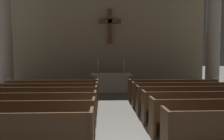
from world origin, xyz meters
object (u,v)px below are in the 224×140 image
(pew_left_row_2, at_px, (12,120))
(candlestick_right, at_px, (124,69))
(pew_right_row_3, at_px, (208,107))
(pew_right_row_6, at_px, (172,90))
(column_right_second, at_px, (213,34))
(pew_left_row_6, at_px, (53,91))
(altar, at_px, (111,82))
(pew_left_row_3, at_px, (27,109))
(pew_left_row_5, at_px, (47,95))
(column_left_second, at_px, (5,33))
(pew_left_row_4, at_px, (39,101))
(candlestick_left, at_px, (98,69))
(pew_right_row_4, at_px, (193,100))
(pew_right_row_5, at_px, (181,94))

(pew_left_row_2, height_order, candlestick_right, candlestick_right)
(candlestick_right, bearing_deg, pew_right_row_3, -72.23)
(pew_right_row_6, bearing_deg, column_right_second, 36.31)
(pew_left_row_2, bearing_deg, column_right_second, 38.47)
(pew_left_row_6, bearing_deg, altar, 45.58)
(pew_left_row_3, bearing_deg, candlestick_right, 60.59)
(pew_left_row_5, distance_m, column_right_second, 8.89)
(pew_right_row_6, height_order, column_left_second, column_left_second)
(pew_left_row_4, relative_size, altar, 1.72)
(pew_left_row_4, xyz_separation_m, column_left_second, (-2.81, 4.17, 2.63))
(pew_left_row_2, xyz_separation_m, pew_right_row_6, (5.09, 4.22, 0.00))
(pew_right_row_6, relative_size, candlestick_right, 4.92)
(candlestick_left, height_order, candlestick_right, same)
(pew_left_row_2, bearing_deg, pew_right_row_6, 39.61)
(pew_left_row_3, relative_size, pew_left_row_4, 1.00)
(pew_right_row_4, distance_m, candlestick_left, 5.77)
(pew_left_row_2, distance_m, pew_left_row_3, 1.05)
(pew_left_row_6, relative_size, pew_right_row_5, 1.00)
(pew_left_row_6, height_order, pew_right_row_4, same)
(pew_left_row_2, height_order, pew_left_row_3, same)
(pew_right_row_5, bearing_deg, pew_right_row_6, 90.00)
(pew_right_row_6, height_order, column_right_second, column_right_second)
(pew_right_row_3, bearing_deg, pew_left_row_5, 157.52)
(pew_left_row_6, relative_size, candlestick_right, 4.92)
(pew_right_row_4, distance_m, altar, 5.35)
(pew_left_row_5, height_order, column_right_second, column_right_second)
(candlestick_left, bearing_deg, column_left_second, -173.44)
(column_left_second, relative_size, altar, 2.90)
(candlestick_left, bearing_deg, column_right_second, -5.05)
(pew_right_row_5, relative_size, pew_right_row_6, 1.00)
(pew_left_row_3, bearing_deg, pew_right_row_4, 11.69)
(pew_left_row_6, distance_m, pew_right_row_6, 5.09)
(pew_right_row_5, distance_m, column_left_second, 8.89)
(pew_right_row_6, xyz_separation_m, column_right_second, (2.81, 2.06, 2.63))
(pew_left_row_3, height_order, pew_right_row_4, same)
(pew_left_row_5, xyz_separation_m, candlestick_left, (1.85, 3.65, 0.78))
(pew_left_row_4, bearing_deg, candlestick_right, 55.40)
(pew_right_row_5, distance_m, altar, 4.45)
(column_left_second, relative_size, candlestick_left, 8.29)
(pew_left_row_4, relative_size, pew_right_row_4, 1.00)
(pew_left_row_2, height_order, pew_right_row_5, same)
(pew_left_row_6, distance_m, candlestick_left, 3.28)
(pew_right_row_6, bearing_deg, pew_left_row_6, 180.00)
(pew_left_row_6, bearing_deg, pew_left_row_5, -90.00)
(pew_left_row_3, bearing_deg, pew_right_row_5, 22.48)
(pew_left_row_2, height_order, column_left_second, column_left_second)
(pew_right_row_6, relative_size, column_left_second, 0.59)
(pew_left_row_2, bearing_deg, column_left_second, 114.09)
(column_left_second, distance_m, column_right_second, 10.71)
(pew_left_row_4, bearing_deg, pew_right_row_6, 22.48)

